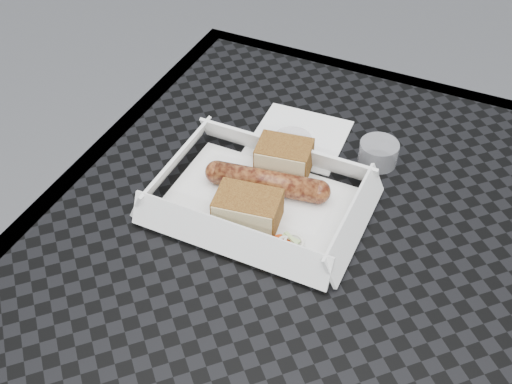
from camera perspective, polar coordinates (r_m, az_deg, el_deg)
patio_table at (r=0.77m, az=9.13°, el=-10.81°), size 0.80×0.80×0.74m
food_tray at (r=0.77m, az=0.31°, el=-1.05°), size 0.22×0.15×0.00m
bratwurst at (r=0.77m, az=0.97°, el=0.91°), size 0.16×0.05×0.03m
bread_near at (r=0.80m, az=2.50°, el=3.02°), size 0.07×0.06×0.04m
bread_far at (r=0.73m, az=-0.74°, el=-1.51°), size 0.08×0.06×0.04m
veg_garnish at (r=0.72m, az=2.80°, el=-5.00°), size 0.03×0.03×0.00m
napkin at (r=0.87m, az=3.86°, el=4.88°), size 0.13×0.13×0.00m
condiment_cup_sauce at (r=0.83m, az=3.22°, el=3.99°), size 0.05×0.05×0.03m
condiment_cup_empty at (r=0.84m, az=10.82°, el=3.43°), size 0.05×0.05×0.03m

